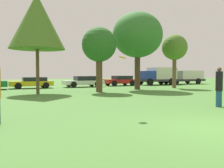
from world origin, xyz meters
The scene contains 12 objects.
ground_plane centered at (0.00, 0.00, 0.00)m, with size 120.00×120.00×0.00m, color #477A33.
person_catcher centered at (3.81, 2.91, 0.93)m, with size 0.31×0.31×1.83m.
frisbee centered at (-1.18, 3.28, 2.14)m, with size 0.30×0.30×0.11m.
tree_2 centered at (-1.85, 14.46, 5.44)m, with size 4.16×4.16×7.53m.
tree_3 centered at (2.97, 13.70, 3.83)m, with size 2.86×2.86×5.34m.
tree_4 centered at (7.46, 14.63, 5.13)m, with size 4.72×4.72×7.30m.
tree_5 centered at (12.14, 14.62, 4.17)m, with size 2.64×2.64×5.56m.
parked_car_yellow centered at (-0.93, 21.36, 0.61)m, with size 4.34×2.06×1.14m.
parked_car_white centered at (4.67, 21.05, 0.65)m, with size 4.54×2.15×1.22m.
parked_car_red centered at (9.72, 21.45, 0.66)m, with size 4.06×2.18×1.24m.
delivery_truck_blue centered at (15.28, 21.04, 1.27)m, with size 5.65×2.73×2.30m.
delivery_truck_grey centered at (20.13, 21.20, 1.12)m, with size 6.61×2.62×1.92m.
Camera 1 is at (-5.96, -4.49, 1.56)m, focal length 39.22 mm.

